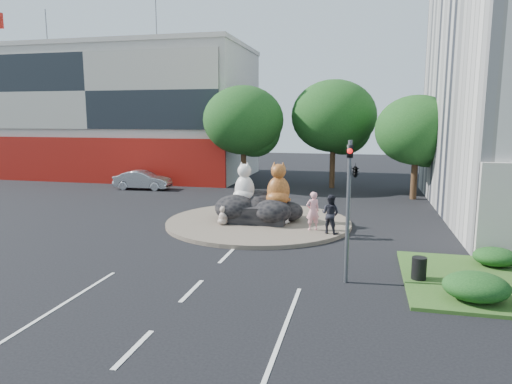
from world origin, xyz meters
TOP-DOWN VIEW (x-y plane):
  - ground at (0.00, 0.00)m, footprint 120.00×120.00m
  - roundabout_island at (0.00, 10.00)m, footprint 10.00×10.00m
  - rock_plinth at (0.00, 10.00)m, footprint 3.20×2.60m
  - shophouse_block at (-18.00, 27.91)m, footprint 25.20×12.30m
  - tree_left at (-3.93, 22.06)m, footprint 6.46×6.46m
  - tree_mid at (3.07, 24.06)m, footprint 6.84×6.84m
  - tree_right at (9.07, 20.06)m, footprint 5.70×5.70m
  - hedge_near_green at (9.00, 1.00)m, footprint 2.00×1.60m
  - hedge_back_green at (10.50, 4.80)m, footprint 1.60×1.28m
  - traffic_light at (5.10, 2.00)m, footprint 0.44×1.24m
  - cat_white at (-0.89, 10.42)m, footprint 1.74×1.66m
  - cat_tabby at (1.09, 10.02)m, footprint 1.66×1.52m
  - kitten_calico at (-1.60, 8.65)m, footprint 0.80×0.78m
  - kitten_white at (1.53, 9.52)m, footprint 0.63×0.60m
  - pedestrian_pink at (3.10, 8.56)m, footprint 0.84×0.74m
  - pedestrian_dark at (4.00, 8.09)m, footprint 1.13×1.02m
  - parked_car at (-11.80, 19.66)m, footprint 4.64×1.84m
  - litter_bin at (7.50, 2.62)m, footprint 0.65×0.65m

SIDE VIEW (x-z plane):
  - ground at x=0.00m, z-range 0.00..0.00m
  - roundabout_island at x=0.00m, z-range 0.00..0.20m
  - hedge_back_green at x=10.50m, z-range 0.12..0.84m
  - litter_bin at x=7.50m, z-range 0.12..0.91m
  - hedge_near_green at x=9.00m, z-range 0.12..1.02m
  - kitten_white at x=1.53m, z-range 0.20..1.02m
  - rock_plinth at x=0.00m, z-range 0.20..1.10m
  - kitten_calico at x=-1.60m, z-range 0.20..1.22m
  - parked_car at x=-11.80m, z-range 0.00..1.50m
  - pedestrian_dark at x=4.00m, z-range 0.20..2.11m
  - pedestrian_pink at x=3.10m, z-range 0.20..2.13m
  - cat_white at x=-0.89m, z-range 1.10..3.34m
  - cat_tabby at x=1.09m, z-range 1.10..3.44m
  - traffic_light at x=5.10m, z-range 1.12..6.12m
  - tree_right at x=9.07m, z-range 0.98..8.28m
  - tree_left at x=-3.93m, z-range 1.11..9.38m
  - tree_mid at x=3.07m, z-range 1.18..9.94m
  - shophouse_block at x=-18.00m, z-range -2.52..14.88m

